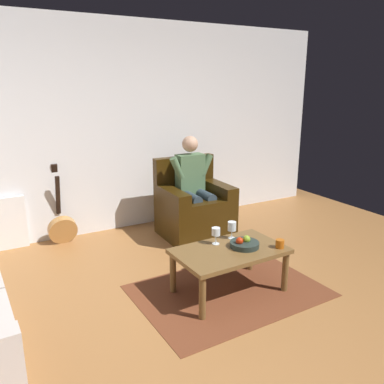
# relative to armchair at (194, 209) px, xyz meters

# --- Properties ---
(ground_plane) EXTENTS (6.77, 6.77, 0.00)m
(ground_plane) POSITION_rel_armchair_xyz_m (0.56, 2.04, -0.35)
(ground_plane) COLOR #996436
(wall_back) EXTENTS (6.04, 0.06, 2.69)m
(wall_back) POSITION_rel_armchair_xyz_m (0.56, -0.74, 1.00)
(wall_back) COLOR silver
(wall_back) RESTS_ON ground
(rug) EXTENTS (1.75, 1.26, 0.01)m
(rug) POSITION_rel_armchair_xyz_m (0.43, 1.44, -0.34)
(rug) COLOR brown
(rug) RESTS_ON ground
(armchair) EXTENTS (0.84, 0.75, 0.99)m
(armchair) POSITION_rel_armchair_xyz_m (0.00, 0.00, 0.00)
(armchair) COLOR #311F07
(armchair) RESTS_ON ground
(person_seated) EXTENTS (0.61, 0.56, 1.27)m
(person_seated) POSITION_rel_armchair_xyz_m (0.00, 0.02, 0.34)
(person_seated) COLOR #4E6F4A
(person_seated) RESTS_ON ground
(coffee_table) EXTENTS (1.03, 0.64, 0.43)m
(coffee_table) POSITION_rel_armchair_xyz_m (0.43, 1.44, 0.02)
(coffee_table) COLOR brown
(coffee_table) RESTS_ON ground
(guitar) EXTENTS (0.34, 0.31, 0.97)m
(guitar) POSITION_rel_armchair_xyz_m (1.55, -0.54, -0.13)
(guitar) COLOR #B47C40
(guitar) RESTS_ON ground
(radiator) EXTENTS (0.54, 0.06, 0.63)m
(radiator) POSITION_rel_armchair_xyz_m (2.20, -0.67, -0.03)
(radiator) COLOR white
(radiator) RESTS_ON ground
(wine_glass_near) EXTENTS (0.08, 0.08, 0.17)m
(wine_glass_near) POSITION_rel_armchair_xyz_m (0.26, 1.23, 0.20)
(wine_glass_near) COLOR silver
(wine_glass_near) RESTS_ON coffee_table
(wine_glass_far) EXTENTS (0.08, 0.08, 0.16)m
(wine_glass_far) POSITION_rel_armchair_xyz_m (0.48, 1.27, 0.20)
(wine_glass_far) COLOR silver
(wine_glass_far) RESTS_ON coffee_table
(fruit_bowl) EXTENTS (0.27, 0.27, 0.11)m
(fruit_bowl) POSITION_rel_armchair_xyz_m (0.28, 1.46, 0.11)
(fruit_bowl) COLOR #222E29
(fruit_bowl) RESTS_ON coffee_table
(candle_jar) EXTENTS (0.08, 0.08, 0.08)m
(candle_jar) POSITION_rel_armchair_xyz_m (0.00, 1.64, 0.12)
(candle_jar) COLOR #AF5310
(candle_jar) RESTS_ON coffee_table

